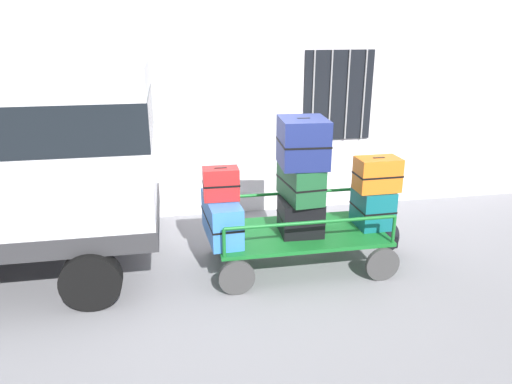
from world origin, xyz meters
TOP-DOWN VIEW (x-y plane):
  - ground_plane at (0.00, 0.00)m, footprint 40.00×40.00m
  - building_wall at (0.01, 2.22)m, footprint 12.00×0.37m
  - luggage_cart at (0.39, -0.04)m, footprint 2.34×1.28m
  - cart_railing at (0.39, -0.04)m, footprint 2.21×1.15m
  - suitcase_left_bottom at (-0.66, -0.02)m, footprint 0.46×1.01m
  - suitcase_left_middle at (-0.66, -0.04)m, footprint 0.46×0.29m
  - suitcase_midleft_bottom at (0.39, -0.07)m, footprint 0.57×0.57m
  - suitcase_midleft_middle at (0.39, -0.02)m, footprint 0.48×0.83m
  - suitcase_midleft_top at (0.39, -0.07)m, footprint 0.63×0.71m
  - suitcase_center_bottom at (1.43, -0.01)m, footprint 0.47×0.56m
  - suitcase_center_middle at (1.43, -0.07)m, footprint 0.58×0.38m
  - backpack at (1.80, 0.11)m, footprint 0.27×0.22m

SIDE VIEW (x-z plane):
  - ground_plane at x=0.00m, z-range 0.00..0.00m
  - backpack at x=1.80m, z-range 0.00..0.44m
  - luggage_cart at x=0.39m, z-range 0.16..0.66m
  - suitcase_midleft_bottom at x=0.39m, z-range 0.50..0.96m
  - suitcase_center_bottom at x=1.43m, z-range 0.50..1.03m
  - suitcase_left_bottom at x=-0.66m, z-range 0.50..1.03m
  - cart_railing at x=0.39m, z-range 0.62..1.00m
  - suitcase_midleft_middle at x=0.39m, z-range 0.96..1.43m
  - suitcase_left_middle at x=-0.66m, z-range 1.03..1.45m
  - suitcase_center_middle at x=1.43m, z-range 1.03..1.48m
  - suitcase_midleft_top at x=0.39m, z-range 1.43..2.04m
  - building_wall at x=0.01m, z-range 0.00..5.00m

